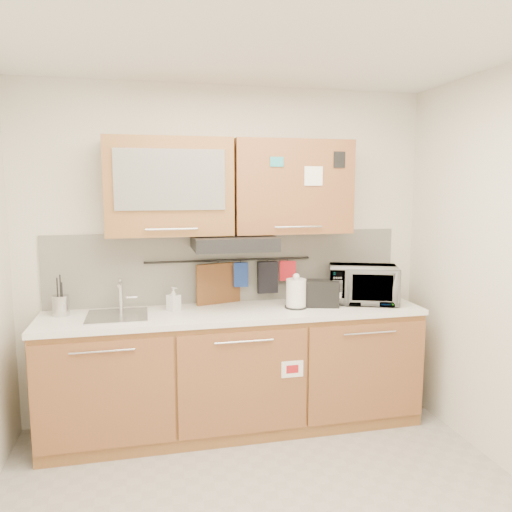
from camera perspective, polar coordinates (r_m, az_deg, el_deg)
name	(u,v)px	position (r m, az deg, el deg)	size (l,w,h in m)	color
ceiling	(279,21)	(2.58, 2.69, 25.26)	(3.20, 3.20, 0.00)	white
wall_back	(228,254)	(3.96, -3.21, 0.20)	(3.20, 3.20, 0.00)	silver
base_cabinet	(236,376)	(3.89, -2.33, -13.57)	(2.80, 0.64, 0.88)	#955B34
countertop	(235,313)	(3.74, -2.36, -6.51)	(2.82, 0.62, 0.04)	white
backsplash	(228,267)	(3.97, -3.17, -1.26)	(2.80, 0.02, 0.56)	silver
upper_cabinets	(231,187)	(3.75, -2.89, 7.89)	(1.82, 0.37, 0.70)	#955B34
range_hood	(234,243)	(3.70, -2.58, 1.53)	(0.60, 0.46, 0.10)	black
sink	(118,316)	(3.70, -15.55, -6.57)	(0.42, 0.40, 0.26)	silver
utensil_rail	(229,260)	(3.92, -3.08, -0.48)	(0.02, 0.02, 1.30)	black
utensil_crock	(61,305)	(3.83, -21.40, -5.25)	(0.14, 0.14, 0.29)	#B3B3B8
kettle	(296,294)	(3.80, 4.61, -4.36)	(0.20, 0.19, 0.27)	white
toaster	(321,293)	(3.87, 7.44, -4.21)	(0.30, 0.22, 0.20)	black
microwave	(363,284)	(4.05, 12.13, -3.18)	(0.53, 0.36, 0.29)	#999999
soap_bottle	(174,299)	(3.76, -9.40, -4.85)	(0.08, 0.08, 0.18)	#999999
cutting_board	(219,292)	(3.93, -4.30, -4.09)	(0.36, 0.03, 0.45)	brown
oven_mitt	(241,275)	(3.94, -1.74, -2.15)	(0.12, 0.03, 0.19)	navy
dark_pouch	(268,277)	(3.99, 1.34, -2.45)	(0.16, 0.05, 0.25)	black
pot_holder	(288,271)	(4.03, 3.64, -1.71)	(0.13, 0.02, 0.16)	red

